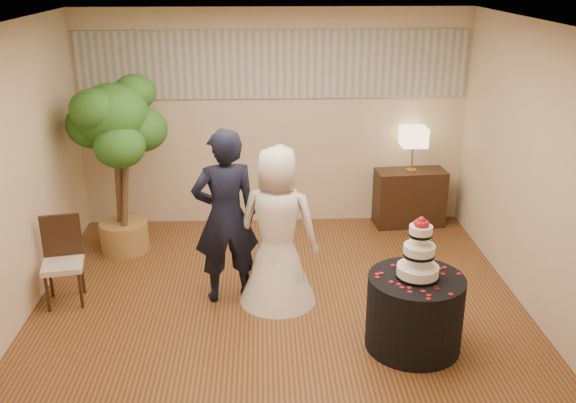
{
  "coord_description": "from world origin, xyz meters",
  "views": [
    {
      "loc": [
        -0.15,
        -5.63,
        3.31
      ],
      "look_at": [
        0.1,
        0.4,
        1.05
      ],
      "focal_mm": 40.0,
      "sensor_mm": 36.0,
      "label": 1
    }
  ],
  "objects_px": {
    "table_lamp": "(413,149)",
    "side_chair": "(62,263)",
    "ficus_tree": "(118,166)",
    "cake_table": "(414,312)",
    "bride": "(277,226)",
    "wedding_cake": "(419,248)",
    "console": "(409,198)",
    "groom": "(226,217)"
  },
  "relations": [
    {
      "from": "ficus_tree",
      "to": "cake_table",
      "type": "bearing_deg",
      "value": -36.02
    },
    {
      "from": "groom",
      "to": "cake_table",
      "type": "bearing_deg",
      "value": 137.37
    },
    {
      "from": "console",
      "to": "side_chair",
      "type": "relative_size",
      "value": 1.0
    },
    {
      "from": "console",
      "to": "side_chair",
      "type": "bearing_deg",
      "value": -158.45
    },
    {
      "from": "bride",
      "to": "ficus_tree",
      "type": "xyz_separation_m",
      "value": [
        -1.83,
        1.31,
        0.25
      ]
    },
    {
      "from": "table_lamp",
      "to": "side_chair",
      "type": "bearing_deg",
      "value": -153.97
    },
    {
      "from": "bride",
      "to": "side_chair",
      "type": "bearing_deg",
      "value": 12.59
    },
    {
      "from": "table_lamp",
      "to": "ficus_tree",
      "type": "xyz_separation_m",
      "value": [
        -3.63,
        -0.68,
        0.03
      ]
    },
    {
      "from": "groom",
      "to": "console",
      "type": "relative_size",
      "value": 2.02
    },
    {
      "from": "wedding_cake",
      "to": "side_chair",
      "type": "relative_size",
      "value": 0.64
    },
    {
      "from": "console",
      "to": "ficus_tree",
      "type": "xyz_separation_m",
      "value": [
        -3.63,
        -0.68,
        0.7
      ]
    },
    {
      "from": "groom",
      "to": "bride",
      "type": "height_order",
      "value": "groom"
    },
    {
      "from": "wedding_cake",
      "to": "side_chair",
      "type": "bearing_deg",
      "value": 164.42
    },
    {
      "from": "cake_table",
      "to": "wedding_cake",
      "type": "distance_m",
      "value": 0.64
    },
    {
      "from": "groom",
      "to": "console",
      "type": "bearing_deg",
      "value": -153.6
    },
    {
      "from": "wedding_cake",
      "to": "side_chair",
      "type": "xyz_separation_m",
      "value": [
        -3.39,
        0.95,
        -0.53
      ]
    },
    {
      "from": "console",
      "to": "ficus_tree",
      "type": "distance_m",
      "value": 3.76
    },
    {
      "from": "wedding_cake",
      "to": "ficus_tree",
      "type": "relative_size",
      "value": 0.27
    },
    {
      "from": "table_lamp",
      "to": "ficus_tree",
      "type": "height_order",
      "value": "ficus_tree"
    },
    {
      "from": "console",
      "to": "side_chair",
      "type": "distance_m",
      "value": 4.43
    },
    {
      "from": "cake_table",
      "to": "ficus_tree",
      "type": "relative_size",
      "value": 0.4
    },
    {
      "from": "cake_table",
      "to": "wedding_cake",
      "type": "height_order",
      "value": "wedding_cake"
    },
    {
      "from": "bride",
      "to": "wedding_cake",
      "type": "relative_size",
      "value": 2.86
    },
    {
      "from": "bride",
      "to": "console",
      "type": "xyz_separation_m",
      "value": [
        1.8,
        1.99,
        -0.45
      ]
    },
    {
      "from": "wedding_cake",
      "to": "ficus_tree",
      "type": "height_order",
      "value": "ficus_tree"
    },
    {
      "from": "table_lamp",
      "to": "ficus_tree",
      "type": "bearing_deg",
      "value": -169.36
    },
    {
      "from": "groom",
      "to": "wedding_cake",
      "type": "xyz_separation_m",
      "value": [
        1.73,
        -0.98,
        0.07
      ]
    },
    {
      "from": "bride",
      "to": "wedding_cake",
      "type": "distance_m",
      "value": 1.52
    },
    {
      "from": "bride",
      "to": "console",
      "type": "height_order",
      "value": "bride"
    },
    {
      "from": "table_lamp",
      "to": "console",
      "type": "bearing_deg",
      "value": 0.0
    },
    {
      "from": "console",
      "to": "ficus_tree",
      "type": "height_order",
      "value": "ficus_tree"
    },
    {
      "from": "cake_table",
      "to": "table_lamp",
      "type": "height_order",
      "value": "table_lamp"
    },
    {
      "from": "cake_table",
      "to": "groom",
      "type": "bearing_deg",
      "value": 150.45
    },
    {
      "from": "groom",
      "to": "cake_table",
      "type": "relative_size",
      "value": 2.11
    },
    {
      "from": "console",
      "to": "side_chair",
      "type": "xyz_separation_m",
      "value": [
        -3.98,
        -1.95,
        0.08
      ]
    },
    {
      "from": "groom",
      "to": "side_chair",
      "type": "height_order",
      "value": "groom"
    },
    {
      "from": "bride",
      "to": "ficus_tree",
      "type": "height_order",
      "value": "ficus_tree"
    },
    {
      "from": "cake_table",
      "to": "table_lamp",
      "type": "bearing_deg",
      "value": 78.43
    },
    {
      "from": "console",
      "to": "table_lamp",
      "type": "relative_size",
      "value": 1.56
    },
    {
      "from": "wedding_cake",
      "to": "console",
      "type": "height_order",
      "value": "wedding_cake"
    },
    {
      "from": "groom",
      "to": "wedding_cake",
      "type": "relative_size",
      "value": 3.15
    },
    {
      "from": "bride",
      "to": "ficus_tree",
      "type": "relative_size",
      "value": 0.77
    }
  ]
}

